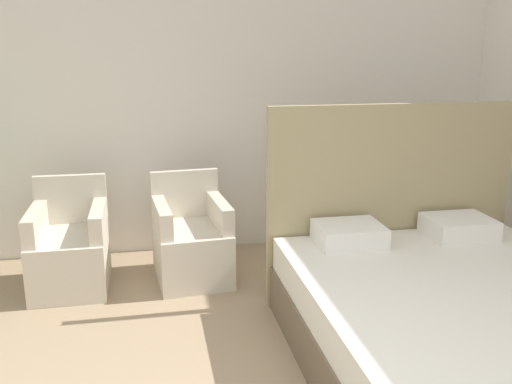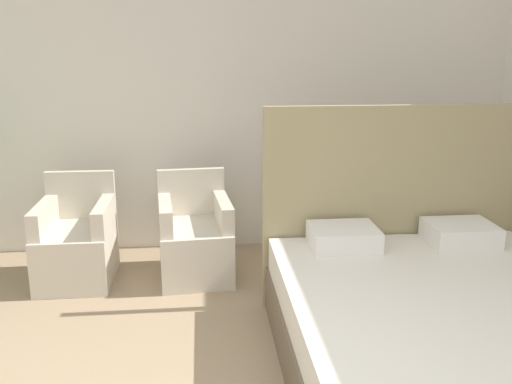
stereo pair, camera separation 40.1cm
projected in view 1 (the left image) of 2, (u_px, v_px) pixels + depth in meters
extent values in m
cube|color=silver|center=(181.00, 95.00, 5.13)|extent=(10.00, 0.06, 2.90)
cube|color=brown|center=(457.00, 344.00, 3.41)|extent=(1.85, 2.03, 0.32)
cube|color=silver|center=(461.00, 302.00, 3.34)|extent=(1.81, 1.99, 0.23)
cube|color=tan|center=(391.00, 203.00, 4.25)|extent=(1.89, 0.06, 1.48)
cube|color=white|center=(349.00, 234.00, 3.96)|extent=(0.45, 0.38, 0.14)
cube|color=white|center=(459.00, 227.00, 4.11)|extent=(0.45, 0.38, 0.14)
cube|color=beige|center=(71.00, 261.00, 4.53)|extent=(0.58, 0.72, 0.44)
cube|color=beige|center=(71.00, 199.00, 4.73)|extent=(0.57, 0.06, 0.41)
cube|color=beige|center=(35.00, 224.00, 4.40)|extent=(0.10, 0.64, 0.21)
cube|color=beige|center=(99.00, 220.00, 4.49)|extent=(0.10, 0.64, 0.21)
cube|color=beige|center=(193.00, 253.00, 4.71)|extent=(0.63, 0.76, 0.44)
cube|color=beige|center=(185.00, 194.00, 4.90)|extent=(0.58, 0.11, 0.41)
cube|color=beige|center=(162.00, 217.00, 4.56)|extent=(0.15, 0.65, 0.21)
cube|color=beige|center=(220.00, 213.00, 4.69)|extent=(0.15, 0.65, 0.21)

